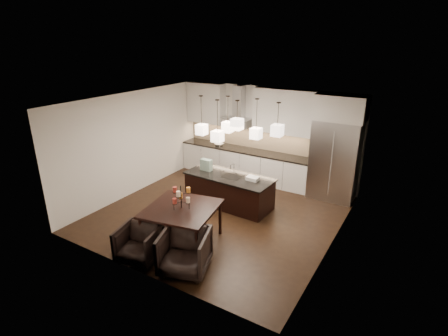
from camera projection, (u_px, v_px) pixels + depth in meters
The scene contains 37 objects.
floor at pixel (220, 214), 8.72m from camera, with size 5.50×5.50×0.02m, color black.
ceiling at pixel (219, 101), 7.72m from camera, with size 5.50×5.50×0.02m, color white.
wall_back at pixel (268, 134), 10.43m from camera, with size 5.50×0.02×2.80m, color silver.
wall_front at pixel (135, 206), 6.01m from camera, with size 5.50×0.02×2.80m, color silver.
wall_left at pixel (134, 143), 9.56m from camera, with size 0.02×5.50×2.80m, color silver.
wall_right at pixel (338, 185), 6.88m from camera, with size 0.02×5.50×2.80m, color silver.
refrigerator at pixel (335, 160), 9.22m from camera, with size 1.20×0.72×2.15m, color #B7B7BA.
fridge_panel at pixel (341, 108), 8.73m from camera, with size 1.26×0.72×0.65m, color silver.
lower_cabinets at pixel (244, 164), 10.81m from camera, with size 4.21×0.62×0.88m, color silver.
countertop at pixel (244, 150), 10.65m from camera, with size 4.21×0.66×0.04m, color black.
backsplash at pixel (249, 137), 10.77m from camera, with size 4.21×0.02×0.63m, color beige.
upper_cab_left at pixel (206, 103), 11.02m from camera, with size 1.25×0.35×1.25m, color silver.
upper_cab_right at pixel (285, 112), 9.74m from camera, with size 1.86×0.35×1.25m, color silver.
hood_canopy at pixel (237, 122), 10.54m from camera, with size 0.90×0.52×0.24m, color #B7B7BA.
hood_chimney at pixel (239, 102), 10.42m from camera, with size 0.30×0.28×0.96m, color #B7B7BA.
fruit_bowl at pixel (219, 144), 11.01m from camera, with size 0.26×0.26×0.06m, color silver.
island_body at pixel (229, 191), 9.05m from camera, with size 2.22×0.89×0.78m, color black.
island_top at pixel (229, 176), 8.90m from camera, with size 2.29×0.96×0.04m, color black.
faucet at pixel (234, 169), 8.86m from camera, with size 0.09×0.21×0.34m, color silver, non-canonical shape.
tote_bag at pixel (206, 165), 9.21m from camera, with size 0.30×0.16×0.30m, color #184934.
food_container at pixel (253, 178), 8.60m from camera, with size 0.30×0.21×0.09m, color silver.
dining_table at pixel (182, 225), 7.35m from camera, with size 1.39×1.39×0.83m, color black, non-canonical shape.
candelabra at pixel (181, 197), 7.11m from camera, with size 0.40×0.40×0.49m, color black, non-canonical shape.
candle_a at pixel (188, 200), 7.08m from camera, with size 0.08×0.08×0.11m, color beige.
candle_b at pixel (181, 196), 7.27m from camera, with size 0.08×0.08×0.11m, color orange.
candle_c at pixel (175, 201), 7.04m from camera, with size 0.08×0.08×0.11m, color #A73227.
candle_d at pixel (188, 190), 7.12m from camera, with size 0.08×0.08×0.11m, color orange.
candle_e at pixel (175, 189), 7.13m from camera, with size 0.08×0.08×0.11m, color #A73227.
candle_f at pixel (178, 194), 6.93m from camera, with size 0.08×0.08×0.11m, color beige.
armchair_left at pixel (139, 243), 6.81m from camera, with size 0.76×0.78×0.71m, color black.
armchair_right at pixel (185, 252), 6.47m from camera, with size 0.86×0.89×0.81m, color black.
pendant_a at pixel (202, 129), 8.77m from camera, with size 0.24×0.24×0.26m, color beige.
pendant_b at pixel (228, 127), 8.70m from camera, with size 0.24×0.24×0.26m, color beige.
pendant_c at pixel (237, 124), 8.05m from camera, with size 0.24×0.24×0.26m, color beige.
pendant_d at pixel (256, 133), 8.35m from camera, with size 0.24×0.24×0.26m, color beige.
pendant_e at pixel (277, 130), 7.82m from camera, with size 0.24×0.24×0.26m, color beige.
pendant_f at pixel (217, 136), 8.23m from camera, with size 0.24×0.24×0.26m, color beige.
Camera 1 is at (4.10, -6.58, 4.14)m, focal length 28.00 mm.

